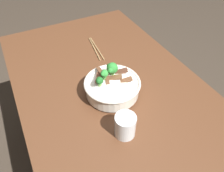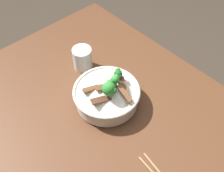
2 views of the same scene
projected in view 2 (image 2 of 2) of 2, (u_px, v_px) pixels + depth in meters
The scene contains 3 objects.
dining_table at pixel (120, 142), 1.05m from camera, with size 1.23×0.79×0.79m.
rice_bowl at pixel (107, 94), 0.94m from camera, with size 0.24×0.24×0.14m.
drinking_glass at pixel (83, 59), 1.06m from camera, with size 0.08×0.08×0.09m.
Camera 2 is at (0.35, -0.37, 1.57)m, focal length 43.06 mm.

